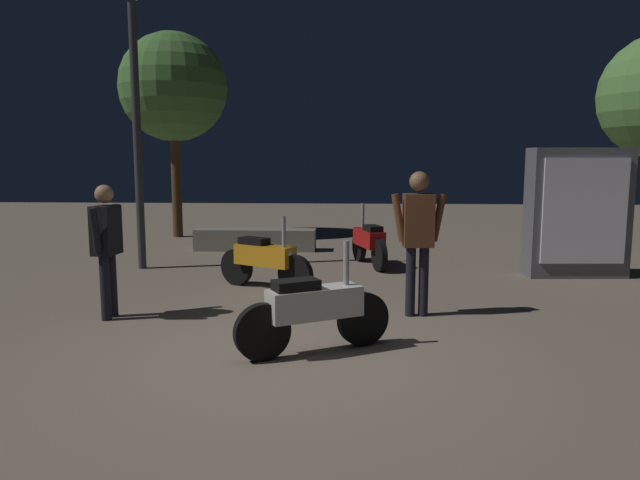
% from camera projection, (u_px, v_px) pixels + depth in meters
% --- Properties ---
extents(ground_plane, '(40.00, 40.00, 0.00)m').
position_uv_depth(ground_plane, '(283.00, 356.00, 5.78)').
color(ground_plane, '#756656').
extents(motorcycle_white_foreground, '(1.51, 0.87, 1.11)m').
position_uv_depth(motorcycle_white_foreground, '(314.00, 310.00, 5.83)').
color(motorcycle_white_foreground, black).
rests_on(motorcycle_white_foreground, ground_plane).
extents(motorcycle_orange_parked_left, '(1.49, 0.91, 1.11)m').
position_uv_depth(motorcycle_orange_parked_left, '(265.00, 260.00, 8.71)').
color(motorcycle_orange_parked_left, black).
rests_on(motorcycle_orange_parked_left, ground_plane).
extents(motorcycle_red_parked_right, '(0.60, 1.61, 1.11)m').
position_uv_depth(motorcycle_red_parked_right, '(369.00, 242.00, 10.60)').
color(motorcycle_red_parked_right, black).
rests_on(motorcycle_red_parked_right, ground_plane).
extents(person_rider_beside, '(0.67, 0.26, 1.77)m').
position_uv_depth(person_rider_beside, '(418.00, 230.00, 7.13)').
color(person_rider_beside, black).
rests_on(person_rider_beside, ground_plane).
extents(person_bystander_far, '(0.27, 0.67, 1.62)m').
position_uv_depth(person_bystander_far, '(106.00, 240.00, 7.03)').
color(person_bystander_far, black).
rests_on(person_bystander_far, ground_plane).
extents(streetlamp_near, '(0.36, 0.36, 4.89)m').
position_uv_depth(streetlamp_near, '(135.00, 88.00, 10.00)').
color(streetlamp_near, '#38383D').
rests_on(streetlamp_near, ground_plane).
extents(tree_left_bg, '(2.59, 2.59, 4.93)m').
position_uv_depth(tree_left_bg, '(173.00, 88.00, 14.17)').
color(tree_left_bg, '#4C331E').
rests_on(tree_left_bg, ground_plane).
extents(kiosk_billboard, '(1.63, 0.63, 2.10)m').
position_uv_depth(kiosk_billboard, '(577.00, 213.00, 9.58)').
color(kiosk_billboard, '#595960').
rests_on(kiosk_billboard, ground_plane).
extents(planter_wall_low, '(2.55, 0.50, 0.45)m').
position_uv_depth(planter_wall_low, '(255.00, 240.00, 12.46)').
color(planter_wall_low, gray).
rests_on(planter_wall_low, ground_plane).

